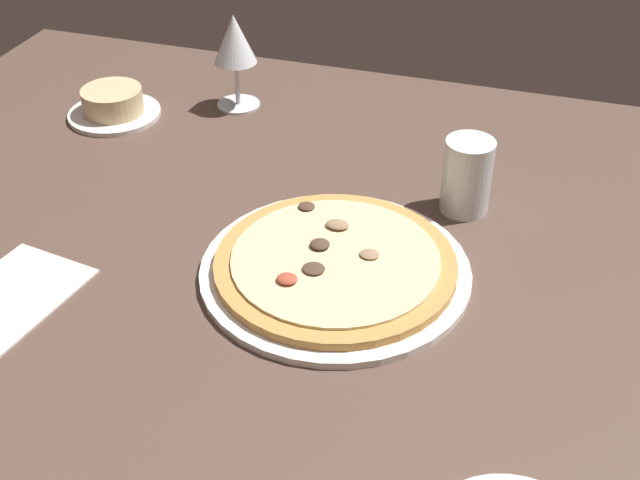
# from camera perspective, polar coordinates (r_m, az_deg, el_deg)

# --- Properties ---
(dining_table) EXTENTS (1.50, 1.10, 0.04)m
(dining_table) POSITION_cam_1_polar(r_m,az_deg,el_deg) (1.09, -1.00, -1.17)
(dining_table) COLOR brown
(dining_table) RESTS_ON ground
(pizza_main) EXTENTS (0.34, 0.34, 0.03)m
(pizza_main) POSITION_cam_1_polar(r_m,az_deg,el_deg) (1.02, 1.06, -1.84)
(pizza_main) COLOR white
(pizza_main) RESTS_ON dining_table
(ramekin_on_saucer) EXTENTS (0.15, 0.15, 0.05)m
(ramekin_on_saucer) POSITION_cam_1_polar(r_m,az_deg,el_deg) (1.42, -14.20, 9.11)
(ramekin_on_saucer) COLOR silver
(ramekin_on_saucer) RESTS_ON dining_table
(wine_glass_far) EXTENTS (0.07, 0.07, 0.16)m
(wine_glass_far) POSITION_cam_1_polar(r_m,az_deg,el_deg) (1.38, -5.96, 13.50)
(wine_glass_far) COLOR silver
(wine_glass_far) RESTS_ON dining_table
(water_glass) EXTENTS (0.07, 0.07, 0.11)m
(water_glass) POSITION_cam_1_polar(r_m,az_deg,el_deg) (1.14, 10.15, 4.11)
(water_glass) COLOR silver
(water_glass) RESTS_ON dining_table
(paper_menu) EXTENTS (0.16, 0.22, 0.00)m
(paper_menu) POSITION_cam_1_polar(r_m,az_deg,el_deg) (1.05, -21.14, -4.06)
(paper_menu) COLOR white
(paper_menu) RESTS_ON dining_table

